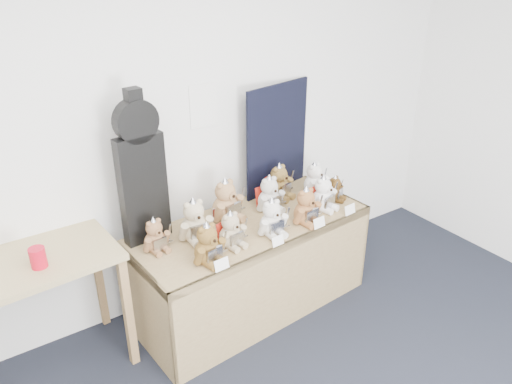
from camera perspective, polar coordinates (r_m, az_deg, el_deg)
room_shell at (r=3.46m, az=-6.00°, el=9.77°), size 6.00×6.00×6.00m
display_table at (r=3.50m, az=0.09°, el=-6.19°), size 1.74×0.82×0.70m
side_table at (r=3.18m, az=-24.50°, el=-9.24°), size 1.04×0.62×0.84m
guitar_case at (r=3.15m, az=-12.99°, el=2.47°), size 0.31×0.12×1.00m
navy_board at (r=3.79m, az=2.44°, el=6.11°), size 0.62×0.14×0.84m
red_cup at (r=3.01m, az=-23.65°, el=-6.89°), size 0.09×0.09×0.12m
teddy_front_far_left at (r=3.02m, az=-5.48°, el=-6.09°), size 0.24×0.21×0.29m
teddy_front_left at (r=3.17m, az=-2.86°, el=-4.49°), size 0.22×0.20×0.27m
teddy_front_centre at (r=3.28m, az=1.85°, el=-3.11°), size 0.23×0.19×0.28m
teddy_front_right at (r=3.44m, az=5.76°, el=-1.77°), size 0.24×0.20×0.29m
teddy_front_far_right at (r=3.63m, az=7.69°, el=-0.31°), size 0.24×0.22×0.29m
teddy_front_end at (r=3.78m, az=9.02°, el=0.28°), size 0.18×0.17×0.22m
teddy_back_left at (r=3.25m, az=-7.02°, el=-3.42°), size 0.26×0.21×0.32m
teddy_back_centre_left at (r=3.45m, az=-3.40°, el=-1.16°), size 0.28×0.25×0.34m
teddy_back_centre_right at (r=3.58m, az=1.57°, el=-0.40°), size 0.24×0.20×0.30m
teddy_back_right at (r=3.76m, az=2.69°, el=1.01°), size 0.25×0.23×0.30m
teddy_back_end at (r=3.87m, az=6.71°, el=1.42°), size 0.23×0.21×0.28m
teddy_back_far_left at (r=3.19m, az=-11.42°, el=-5.00°), size 0.20×0.17×0.25m
entry_card_a at (r=2.98m, az=-3.95°, el=-8.26°), size 0.10×0.03×0.07m
entry_card_b at (r=3.20m, az=2.52°, el=-5.59°), size 0.09×0.03×0.06m
entry_card_c at (r=3.42m, az=7.24°, el=-3.50°), size 0.10×0.03×0.07m
entry_card_d at (r=3.62m, az=10.69°, el=-1.98°), size 0.10×0.03×0.07m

